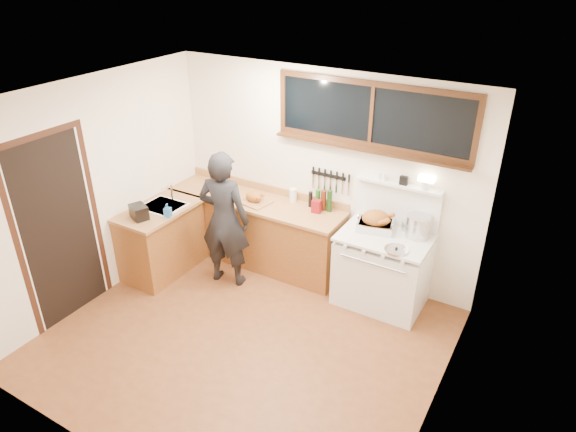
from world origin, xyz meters
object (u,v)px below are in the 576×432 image
Objects in this scene: vintage_stove at (383,268)px; roast_turkey at (376,222)px; cutting_board at (254,198)px; man at (224,220)px.

vintage_stove is 0.56m from roast_turkey.
roast_turkey reaches higher than cutting_board.
vintage_stove reaches higher than roast_turkey.
cutting_board is at bearing -178.99° from vintage_stove.
roast_turkey is (1.68, 0.64, 0.13)m from man.
man is 3.67× the size of cutting_board.
cutting_board is (0.08, 0.53, 0.08)m from man.
vintage_stove reaches higher than cutting_board.
man is at bearing -162.95° from vintage_stove.
man reaches higher than vintage_stove.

